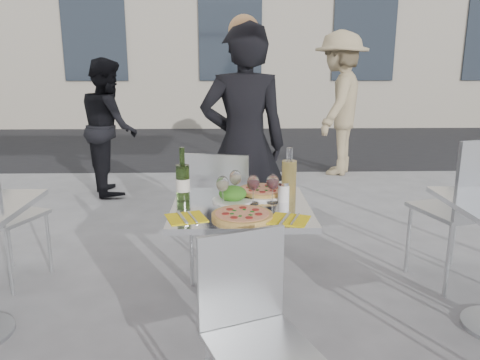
{
  "coord_description": "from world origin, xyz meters",
  "views": [
    {
      "loc": [
        -0.06,
        -2.36,
        1.48
      ],
      "look_at": [
        0.0,
        0.15,
        0.85
      ],
      "focal_mm": 35.0,
      "sensor_mm": 36.0,
      "label": 1
    }
  ],
  "objects_px": {
    "pedestrian_a": "(109,127)",
    "main_table": "(241,243)",
    "pedestrian_b": "(339,104)",
    "napkin_left": "(186,218)",
    "chair_far": "(220,207)",
    "napkin_right": "(289,219)",
    "woman_diner": "(244,146)",
    "salad_plate": "(233,195)",
    "carafe": "(289,179)",
    "wineglass_red_a": "(253,184)",
    "wineglass_white_b": "(235,179)",
    "side_chair_rfar": "(469,201)",
    "pizza_far": "(262,191)",
    "pizza_near": "(242,215)",
    "wine_bottle": "(183,181)",
    "sugar_shaker": "(284,192)",
    "wineglass_red_b": "(273,183)",
    "chair_near": "(252,319)",
    "wineglass_white_a": "(223,185)"
  },
  "relations": [
    {
      "from": "side_chair_rfar",
      "to": "pedestrian_b",
      "type": "height_order",
      "value": "pedestrian_b"
    },
    {
      "from": "wine_bottle",
      "to": "pedestrian_a",
      "type": "bearing_deg",
      "value": 110.84
    },
    {
      "from": "pedestrian_b",
      "to": "wineglass_red_b",
      "type": "relative_size",
      "value": 12.06
    },
    {
      "from": "chair_far",
      "to": "sugar_shaker",
      "type": "distance_m",
      "value": 0.71
    },
    {
      "from": "wine_bottle",
      "to": "salad_plate",
      "type": "bearing_deg",
      "value": -3.4
    },
    {
      "from": "woman_diner",
      "to": "carafe",
      "type": "distance_m",
      "value": 1.01
    },
    {
      "from": "chair_far",
      "to": "salad_plate",
      "type": "xyz_separation_m",
      "value": [
        0.08,
        -0.55,
        0.24
      ]
    },
    {
      "from": "wineglass_red_a",
      "to": "wineglass_white_b",
      "type": "bearing_deg",
      "value": 128.72
    },
    {
      "from": "pizza_near",
      "to": "wineglass_red_a",
      "type": "distance_m",
      "value": 0.26
    },
    {
      "from": "main_table",
      "to": "wineglass_red_a",
      "type": "xyz_separation_m",
      "value": [
        0.07,
        0.03,
        0.32
      ]
    },
    {
      "from": "main_table",
      "to": "pedestrian_a",
      "type": "relative_size",
      "value": 0.49
    },
    {
      "from": "main_table",
      "to": "chair_far",
      "type": "bearing_deg",
      "value": 101.09
    },
    {
      "from": "pizza_near",
      "to": "side_chair_rfar",
      "type": "bearing_deg",
      "value": 25.47
    },
    {
      "from": "pedestrian_b",
      "to": "napkin_left",
      "type": "height_order",
      "value": "pedestrian_b"
    },
    {
      "from": "side_chair_rfar",
      "to": "wineglass_red_a",
      "type": "distance_m",
      "value": 1.54
    },
    {
      "from": "woman_diner",
      "to": "salad_plate",
      "type": "relative_size",
      "value": 8.0
    },
    {
      "from": "chair_near",
      "to": "salad_plate",
      "type": "distance_m",
      "value": 0.83
    },
    {
      "from": "salad_plate",
      "to": "wineglass_red_a",
      "type": "xyz_separation_m",
      "value": [
        0.11,
        -0.04,
        0.07
      ]
    },
    {
      "from": "sugar_shaker",
      "to": "wineglass_white_a",
      "type": "xyz_separation_m",
      "value": [
        -0.33,
        -0.06,
        0.06
      ]
    },
    {
      "from": "wine_bottle",
      "to": "wineglass_white_b",
      "type": "relative_size",
      "value": 1.87
    },
    {
      "from": "chair_far",
      "to": "woman_diner",
      "type": "distance_m",
      "value": 0.59
    },
    {
      "from": "wine_bottle",
      "to": "wineglass_white_a",
      "type": "relative_size",
      "value": 1.87
    },
    {
      "from": "pizza_near",
      "to": "wineglass_red_a",
      "type": "xyz_separation_m",
      "value": [
        0.06,
        0.23,
        0.1
      ]
    },
    {
      "from": "pedestrian_a",
      "to": "salad_plate",
      "type": "height_order",
      "value": "pedestrian_a"
    },
    {
      "from": "pizza_near",
      "to": "napkin_right",
      "type": "distance_m",
      "value": 0.23
    },
    {
      "from": "pedestrian_b",
      "to": "carafe",
      "type": "xyz_separation_m",
      "value": [
        -1.16,
        -3.85,
        -0.08
      ]
    },
    {
      "from": "napkin_left",
      "to": "wineglass_white_a",
      "type": "bearing_deg",
      "value": 32.58
    },
    {
      "from": "pedestrian_a",
      "to": "pizza_far",
      "type": "xyz_separation_m",
      "value": [
        1.55,
        -2.81,
        -0.01
      ]
    },
    {
      "from": "chair_far",
      "to": "napkin_right",
      "type": "relative_size",
      "value": 3.99
    },
    {
      "from": "chair_near",
      "to": "woman_diner",
      "type": "bearing_deg",
      "value": 67.45
    },
    {
      "from": "chair_far",
      "to": "pizza_near",
      "type": "height_order",
      "value": "chair_far"
    },
    {
      "from": "pedestrian_b",
      "to": "sugar_shaker",
      "type": "xyz_separation_m",
      "value": [
        -1.19,
        -3.87,
        -0.15
      ]
    },
    {
      "from": "chair_far",
      "to": "pizza_near",
      "type": "xyz_separation_m",
      "value": [
        0.12,
        -0.82,
        0.21
      ]
    },
    {
      "from": "wineglass_white_a",
      "to": "wineglass_white_b",
      "type": "xyz_separation_m",
      "value": [
        0.07,
        0.14,
        0.0
      ]
    },
    {
      "from": "woman_diner",
      "to": "napkin_left",
      "type": "bearing_deg",
      "value": 71.95
    },
    {
      "from": "main_table",
      "to": "pizza_far",
      "type": "relative_size",
      "value": 2.35
    },
    {
      "from": "salad_plate",
      "to": "carafe",
      "type": "height_order",
      "value": "carafe"
    },
    {
      "from": "sugar_shaker",
      "to": "wineglass_red_b",
      "type": "bearing_deg",
      "value": -161.36
    },
    {
      "from": "side_chair_rfar",
      "to": "pizza_far",
      "type": "bearing_deg",
      "value": -3.4
    },
    {
      "from": "side_chair_rfar",
      "to": "woman_diner",
      "type": "bearing_deg",
      "value": -36.84
    },
    {
      "from": "pedestrian_a",
      "to": "main_table",
      "type": "bearing_deg",
      "value": -175.78
    },
    {
      "from": "chair_far",
      "to": "wineglass_red_a",
      "type": "relative_size",
      "value": 5.87
    },
    {
      "from": "main_table",
      "to": "pedestrian_b",
      "type": "bearing_deg",
      "value": 70.06
    },
    {
      "from": "sugar_shaker",
      "to": "wineglass_white_b",
      "type": "bearing_deg",
      "value": 162.91
    },
    {
      "from": "salad_plate",
      "to": "napkin_left",
      "type": "bearing_deg",
      "value": -129.65
    },
    {
      "from": "napkin_right",
      "to": "chair_near",
      "type": "bearing_deg",
      "value": -93.42
    },
    {
      "from": "woman_diner",
      "to": "carafe",
      "type": "bearing_deg",
      "value": 98.23
    },
    {
      "from": "main_table",
      "to": "pedestrian_a",
      "type": "height_order",
      "value": "pedestrian_a"
    },
    {
      "from": "main_table",
      "to": "woman_diner",
      "type": "xyz_separation_m",
      "value": [
        0.05,
        1.07,
        0.34
      ]
    },
    {
      "from": "napkin_right",
      "to": "chair_far",
      "type": "bearing_deg",
      "value": 132.2
    }
  ]
}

